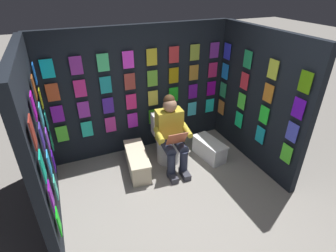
{
  "coord_description": "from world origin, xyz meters",
  "views": [
    {
      "loc": [
        1.19,
        1.91,
        2.69
      ],
      "look_at": [
        -0.09,
        -1.09,
        0.85
      ],
      "focal_mm": 28.4,
      "sensor_mm": 36.0,
      "label": 1
    }
  ],
  "objects_px": {
    "toilet": "(167,141)",
    "comic_longbox_near": "(137,161)",
    "person_reading": "(172,134)",
    "comic_longbox_far": "(209,149)"
  },
  "relations": [
    {
      "from": "toilet",
      "to": "comic_longbox_near",
      "type": "relative_size",
      "value": 0.91
    },
    {
      "from": "person_reading",
      "to": "comic_longbox_far",
      "type": "bearing_deg",
      "value": -178.88
    },
    {
      "from": "person_reading",
      "to": "comic_longbox_far",
      "type": "xyz_separation_m",
      "value": [
        -0.68,
        0.03,
        -0.44
      ]
    },
    {
      "from": "toilet",
      "to": "person_reading",
      "type": "distance_m",
      "value": 0.35
    },
    {
      "from": "person_reading",
      "to": "comic_longbox_near",
      "type": "distance_m",
      "value": 0.7
    },
    {
      "from": "comic_longbox_near",
      "to": "comic_longbox_far",
      "type": "bearing_deg",
      "value": -179.57
    },
    {
      "from": "comic_longbox_far",
      "to": "person_reading",
      "type": "bearing_deg",
      "value": -11.52
    },
    {
      "from": "toilet",
      "to": "comic_longbox_far",
      "type": "distance_m",
      "value": 0.73
    },
    {
      "from": "toilet",
      "to": "comic_longbox_far",
      "type": "relative_size",
      "value": 1.18
    },
    {
      "from": "toilet",
      "to": "comic_longbox_near",
      "type": "distance_m",
      "value": 0.59
    }
  ]
}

